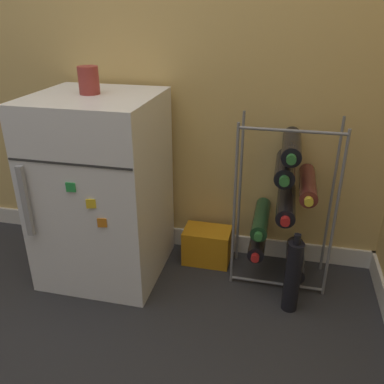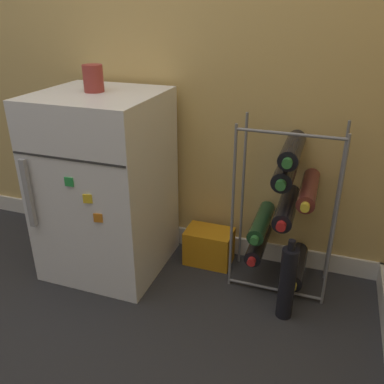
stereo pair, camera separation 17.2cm
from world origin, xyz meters
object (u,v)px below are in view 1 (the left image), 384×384
mini_fridge (102,189)px  loose_bottle_floor (293,276)px  wine_rack (284,204)px  fridge_top_cup (89,80)px  soda_box (207,245)px

mini_fridge → loose_bottle_floor: (0.83, -0.10, -0.25)m
mini_fridge → wine_rack: 0.78m
mini_fridge → loose_bottle_floor: 0.87m
mini_fridge → fridge_top_cup: (-0.02, 0.01, 0.46)m
wine_rack → loose_bottle_floor: (0.06, -0.21, -0.21)m
mini_fridge → soda_box: size_ratio=3.69×
soda_box → loose_bottle_floor: loose_bottle_floor is taller
soda_box → loose_bottle_floor: (0.39, -0.26, 0.07)m
wine_rack → loose_bottle_floor: size_ratio=2.10×
wine_rack → soda_box: 0.44m
wine_rack → fridge_top_cup: size_ratio=6.87×
wine_rack → mini_fridge: bearing=-172.1°
mini_fridge → fridge_top_cup: 0.46m
wine_rack → loose_bottle_floor: wine_rack is taller
wine_rack → soda_box: bearing=172.2°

